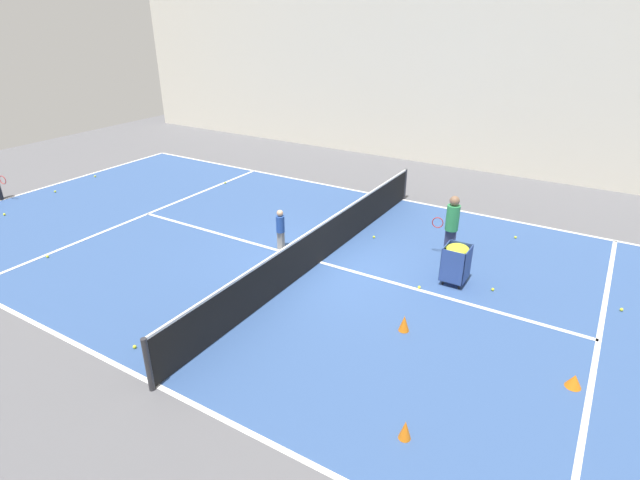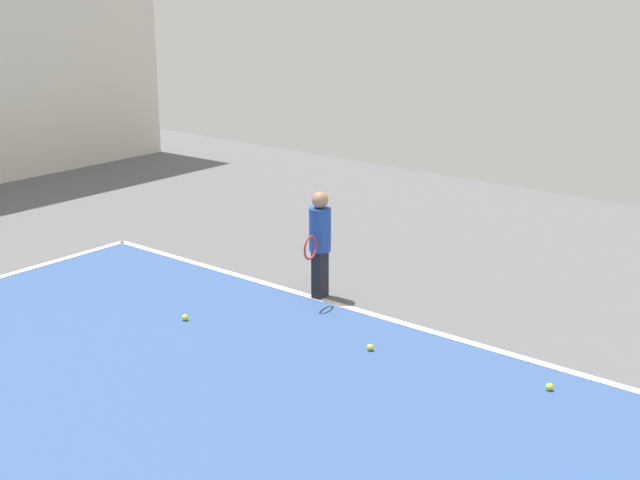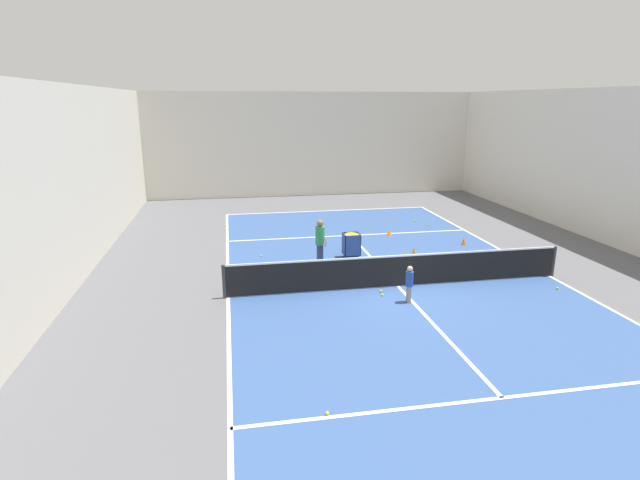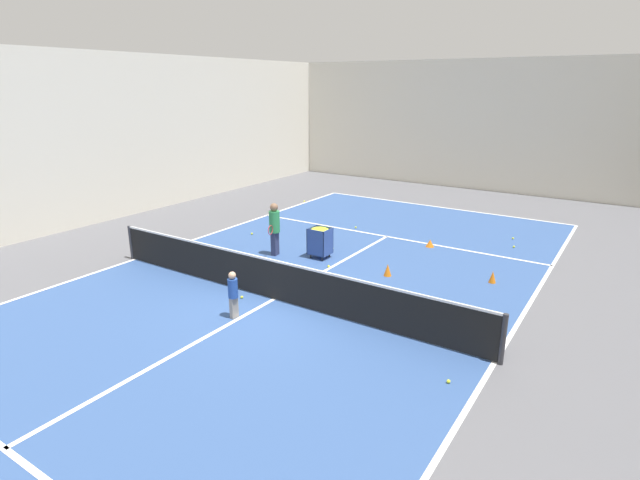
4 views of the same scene
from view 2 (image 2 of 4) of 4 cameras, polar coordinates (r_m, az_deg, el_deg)
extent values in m
cube|color=white|center=(9.57, 7.51, -5.93)|extent=(10.42, 0.10, 0.00)
cube|color=black|center=(10.42, 0.00, -2.18)|extent=(0.16, 0.22, 0.57)
cylinder|color=#234799|center=(10.26, 0.00, 0.68)|extent=(0.29, 0.29, 0.51)
sphere|color=#A87A5B|center=(10.16, 0.00, 2.58)|extent=(0.19, 0.19, 0.19)
torus|color=#B22D2D|center=(10.01, -0.61, -0.49)|extent=(0.07, 0.28, 0.28)
sphere|color=yellow|center=(9.93, -8.64, -4.91)|extent=(0.07, 0.07, 0.07)
sphere|color=yellow|center=(8.54, 14.48, -9.08)|extent=(0.07, 0.07, 0.07)
sphere|color=yellow|center=(9.09, 3.24, -6.87)|extent=(0.07, 0.07, 0.07)
camera|label=1|loc=(16.85, -86.98, 7.96)|focal=28.00mm
camera|label=3|loc=(10.42, 45.22, 22.66)|focal=28.00mm
camera|label=4|loc=(12.60, -29.42, 20.62)|focal=28.00mm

